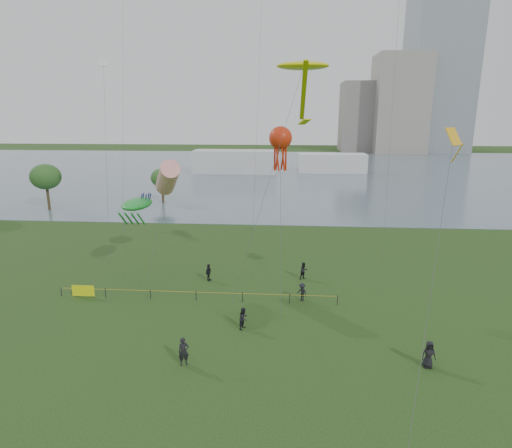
{
  "coord_description": "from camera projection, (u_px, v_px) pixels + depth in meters",
  "views": [
    {
      "loc": [
        2.17,
        -19.1,
        15.59
      ],
      "look_at": [
        0.0,
        10.0,
        8.0
      ],
      "focal_mm": 30.0,
      "sensor_mm": 36.0,
      "label": 1
    }
  ],
  "objects": [
    {
      "name": "pavilion_right",
      "position": [
        332.0,
        163.0,
        115.46
      ],
      "size": [
        18.0,
        7.0,
        5.0
      ],
      "primitive_type": "cube",
      "color": "silver",
      "rests_on": "ground_plane"
    },
    {
      "name": "pavilion_left",
      "position": [
        235.0,
        162.0,
        114.31
      ],
      "size": [
        22.0,
        8.0,
        6.0
      ],
      "primitive_type": "cube",
      "color": "silver",
      "rests_on": "ground_plane"
    },
    {
      "name": "spectator_c",
      "position": [
        209.0,
        272.0,
        40.86
      ],
      "size": [
        0.69,
        1.04,
        1.65
      ],
      "primitive_type": "imported",
      "rotation": [
        0.0,
        0.0,
        1.25
      ],
      "color": "black",
      "rests_on": "ground_plane"
    },
    {
      "name": "fence",
      "position": [
        126.0,
        292.0,
        37.03
      ],
      "size": [
        24.07,
        0.07,
        1.05
      ],
      "color": "black",
      "rests_on": "ground_plane"
    },
    {
      "name": "kite_windsock",
      "position": [
        167.0,
        178.0,
        40.41
      ],
      "size": [
        4.26,
        8.2,
        11.55
      ],
      "rotation": [
        0.0,
        0.0,
        0.07
      ],
      "color": "#3F3F42"
    },
    {
      "name": "lake",
      "position": [
        280.0,
        171.0,
        119.02
      ],
      "size": [
        400.0,
        120.0,
        0.08
      ],
      "primitive_type": "cube",
      "color": "slate",
      "rests_on": "ground_plane"
    },
    {
      "name": "spectator_g",
      "position": [
        304.0,
        271.0,
        41.2
      ],
      "size": [
        1.04,
        1.01,
        1.69
      ],
      "primitive_type": "imported",
      "rotation": [
        0.0,
        0.0,
        0.64
      ],
      "color": "black",
      "rests_on": "ground_plane"
    },
    {
      "name": "kite_octopus",
      "position": [
        281.0,
        139.0,
        37.91
      ],
      "size": [
        2.05,
        9.01,
        14.48
      ],
      "rotation": [
        0.0,
        0.0,
        0.11
      ],
      "color": "#3F3F42"
    },
    {
      "name": "spectator_a",
      "position": [
        244.0,
        318.0,
        31.71
      ],
      "size": [
        0.91,
        0.99,
        1.66
      ],
      "primitive_type": "imported",
      "rotation": [
        0.0,
        0.0,
        1.14
      ],
      "color": "black",
      "rests_on": "ground_plane"
    },
    {
      "name": "kite_delta",
      "position": [
        452.0,
        152.0,
        27.02
      ],
      "size": [
        6.12,
        14.2,
        14.7
      ],
      "rotation": [
        0.0,
        0.0,
        -0.06
      ],
      "color": "#3F3F42"
    },
    {
      "name": "ground_plane",
      "position": [
        242.0,
        418.0,
        22.51
      ],
      "size": [
        400.0,
        400.0,
        0.0
      ],
      "primitive_type": "plane",
      "color": "#183210"
    },
    {
      "name": "building_mid",
      "position": [
        399.0,
        104.0,
        170.77
      ],
      "size": [
        20.0,
        20.0,
        38.0
      ],
      "primitive_type": "cube",
      "color": "gray",
      "rests_on": "ground_plane"
    },
    {
      "name": "spectator_b",
      "position": [
        302.0,
        292.0,
        36.44
      ],
      "size": [
        1.15,
        1.15,
        1.59
      ],
      "primitive_type": "imported",
      "rotation": [
        0.0,
        0.0,
        -0.79
      ],
      "color": "black",
      "rests_on": "ground_plane"
    },
    {
      "name": "small_kites",
      "position": [
        225.0,
        14.0,
        35.97
      ],
      "size": [
        46.34,
        17.18,
        14.42
      ],
      "color": "white"
    },
    {
      "name": "trees",
      "position": [
        43.0,
        179.0,
        69.01
      ],
      "size": [
        31.08,
        17.44,
        7.58
      ],
      "color": "#382B19",
      "rests_on": "ground_plane"
    },
    {
      "name": "building_low",
      "position": [
        360.0,
        117.0,
        178.83
      ],
      "size": [
        16.0,
        18.0,
        28.0
      ],
      "primitive_type": "cube",
      "color": "slate",
      "rests_on": "ground_plane"
    },
    {
      "name": "spectator_d",
      "position": [
        429.0,
        354.0,
        26.84
      ],
      "size": [
        0.92,
        0.64,
        1.78
      ],
      "primitive_type": "imported",
      "rotation": [
        0.0,
        0.0,
        0.09
      ],
      "color": "black",
      "rests_on": "ground_plane"
    },
    {
      "name": "kite_creature",
      "position": [
        137.0,
        204.0,
        39.07
      ],
      "size": [
        5.47,
        5.3,
        7.97
      ],
      "rotation": [
        0.0,
        0.0,
        -0.02
      ],
      "color": "#3F3F42"
    },
    {
      "name": "kite_stingray",
      "position": [
        303.0,
        67.0,
        36.37
      ],
      "size": [
        7.91,
        9.89,
        19.86
      ],
      "rotation": [
        0.0,
        0.0,
        -0.11
      ],
      "color": "#3F3F42"
    },
    {
      "name": "spectator_f",
      "position": [
        184.0,
        352.0,
        27.08
      ],
      "size": [
        0.81,
        0.69,
        1.87
      ],
      "primitive_type": "imported",
      "rotation": [
        0.0,
        0.0,
        0.43
      ],
      "color": "black",
      "rests_on": "ground_plane"
    }
  ]
}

